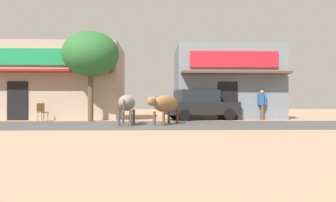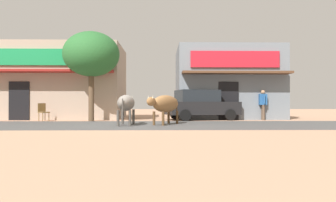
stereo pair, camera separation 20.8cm
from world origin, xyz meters
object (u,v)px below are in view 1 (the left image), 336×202
Objects in this scene: parked_hatchback_car at (200,105)px; cow_near_brown at (127,103)px; pedestrian_by_shop at (262,102)px; roadside_tree at (91,54)px; cow_far_dark at (166,104)px; cafe_chair_near_tree at (42,111)px.

parked_hatchback_car is 5.64m from cow_near_brown.
pedestrian_by_shop is at bearing -2.84° from parked_hatchback_car.
cow_near_brown is at bearing -56.47° from roadside_tree.
cow_far_dark is 6.59m from pedestrian_by_shop.
parked_hatchback_car is at bearing 63.34° from cow_far_dark.
pedestrian_by_shop is 11.72m from cafe_chair_near_tree.
cafe_chair_near_tree is at bearing -176.39° from pedestrian_by_shop.
cow_near_brown is 0.97× the size of cow_far_dark.
roadside_tree is at bearing 123.53° from cow_near_brown.
cow_near_brown is 2.75× the size of cafe_chair_near_tree.
roadside_tree reaches higher than pedestrian_by_shop.
roadside_tree is 1.10× the size of parked_hatchback_car.
cafe_chair_near_tree is at bearing -173.76° from parked_hatchback_car.
pedestrian_by_shop reaches higher than cow_far_dark.
cafe_chair_near_tree is (-11.68, -0.74, -0.45)m from pedestrian_by_shop.
roadside_tree is 5.00× the size of cafe_chair_near_tree.
pedestrian_by_shop is at bearing 3.61° from cafe_chair_near_tree.
roadside_tree is 3.86m from cafe_chair_near_tree.
roadside_tree is 6.40m from parked_hatchback_car.
parked_hatchback_car is 3.41m from pedestrian_by_shop.
pedestrian_by_shop reaches higher than cafe_chair_near_tree.
cow_near_brown is 1.54× the size of pedestrian_by_shop.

